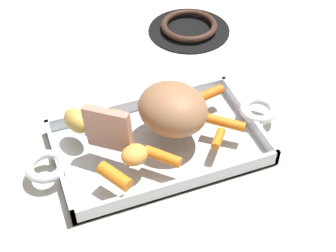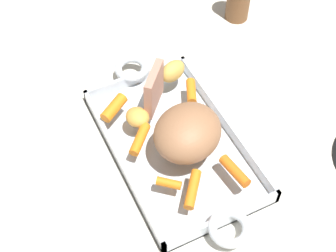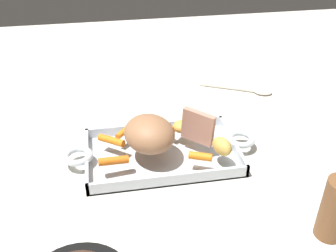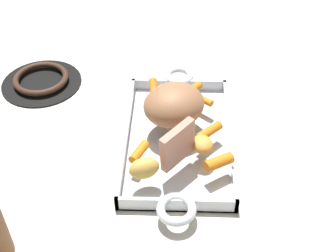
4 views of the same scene
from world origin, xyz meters
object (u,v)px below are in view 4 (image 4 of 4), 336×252
at_px(roasting_dish, 179,139).
at_px(roast_slice_thin, 177,145).
at_px(baby_carrot_southwest, 141,152).
at_px(baby_carrot_northeast, 205,100).
at_px(baby_carrot_center_left, 220,162).
at_px(baby_carrot_long, 210,132).
at_px(baby_carrot_short, 191,91).
at_px(stove_burner_rear, 43,81).
at_px(pork_roast, 175,105).
at_px(potato_corner, 146,168).
at_px(potato_whole, 204,144).
at_px(baby_carrot_northwest, 155,91).

bearing_deg(roasting_dish, roast_slice_thin, 177.64).
xyz_separation_m(roasting_dish, baby_carrot_southwest, (-0.08, 0.08, 0.04)).
height_order(baby_carrot_northeast, baby_carrot_center_left, baby_carrot_center_left).
height_order(baby_carrot_long, baby_carrot_center_left, baby_carrot_center_left).
bearing_deg(baby_carrot_short, baby_carrot_long, -164.49).
bearing_deg(stove_burner_rear, pork_roast, -117.27).
bearing_deg(pork_roast, baby_carrot_center_left, -146.73).
height_order(baby_carrot_southwest, stove_burner_rear, baby_carrot_southwest).
bearing_deg(baby_carrot_northeast, baby_carrot_center_left, -173.57).
height_order(roasting_dish, baby_carrot_long, baby_carrot_long).
relative_size(pork_roast, roast_slice_thin, 1.58).
xyz_separation_m(baby_carrot_center_left, potato_corner, (-0.03, 0.14, 0.01)).
relative_size(baby_carrot_short, potato_whole, 1.50).
bearing_deg(roast_slice_thin, baby_carrot_short, -8.08).
bearing_deg(pork_roast, roast_slice_thin, -177.23).
xyz_separation_m(roast_slice_thin, baby_carrot_short, (0.21, -0.03, -0.03)).
relative_size(baby_carrot_northeast, baby_carrot_southwest, 0.80).
distance_m(baby_carrot_short, baby_carrot_southwest, 0.22).
relative_size(pork_roast, baby_carrot_long, 1.99).
height_order(pork_roast, baby_carrot_center_left, pork_roast).
height_order(baby_carrot_long, baby_carrot_northeast, baby_carrot_long).
relative_size(roast_slice_thin, baby_carrot_long, 1.27).
bearing_deg(baby_carrot_long, baby_carrot_northeast, 3.77).
bearing_deg(potato_whole, baby_carrot_center_left, -145.41).
xyz_separation_m(baby_carrot_short, baby_carrot_northwest, (-0.00, 0.08, 0.00)).
bearing_deg(baby_carrot_center_left, baby_carrot_southwest, 80.59).
height_order(pork_roast, potato_corner, pork_roast).
xyz_separation_m(potato_corner, potato_whole, (0.07, -0.11, -0.01)).
relative_size(baby_carrot_short, stove_burner_rear, 0.36).
xyz_separation_m(baby_carrot_long, baby_carrot_northeast, (0.11, 0.01, -0.00)).
distance_m(roast_slice_thin, baby_carrot_southwest, 0.08).
xyz_separation_m(pork_roast, baby_carrot_short, (0.09, -0.04, -0.03)).
xyz_separation_m(pork_roast, potato_whole, (-0.09, -0.06, -0.03)).
relative_size(roasting_dish, baby_carrot_southwest, 8.87).
distance_m(baby_carrot_center_left, stove_burner_rear, 0.52).
height_order(baby_carrot_northeast, baby_carrot_northwest, baby_carrot_northwest).
relative_size(pork_roast, baby_carrot_center_left, 2.19).
height_order(baby_carrot_northeast, baby_carrot_southwest, baby_carrot_southwest).
height_order(baby_carrot_short, baby_carrot_southwest, same).
height_order(roast_slice_thin, baby_carrot_northeast, roast_slice_thin).
bearing_deg(baby_carrot_center_left, baby_carrot_northwest, 31.20).
bearing_deg(potato_whole, baby_carrot_northeast, -3.14).
relative_size(potato_whole, stove_burner_rear, 0.24).
relative_size(baby_carrot_northwest, stove_burner_rear, 0.35).
bearing_deg(roasting_dish, baby_carrot_center_left, -142.74).
relative_size(baby_carrot_short, baby_carrot_northwest, 1.05).
height_order(roasting_dish, baby_carrot_southwest, baby_carrot_southwest).
bearing_deg(baby_carrot_center_left, baby_carrot_long, 9.60).
distance_m(pork_roast, roast_slice_thin, 0.12).
distance_m(pork_roast, potato_corner, 0.17).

